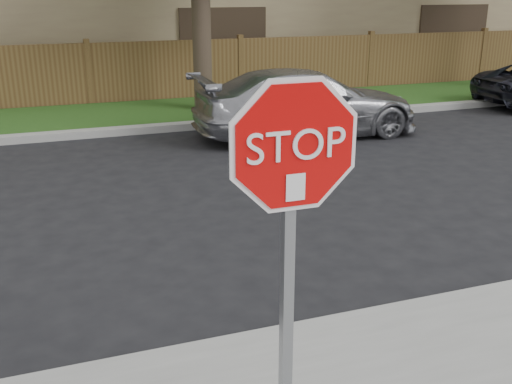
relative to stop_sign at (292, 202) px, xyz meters
name	(u,v)px	position (x,y,z in m)	size (l,w,h in m)	color
ground	(213,348)	(-0.07, 1.48, -1.83)	(90.00, 90.00, 0.00)	black
far_curb	(106,132)	(-0.07, 9.63, -1.75)	(70.00, 0.30, 0.15)	gray
grass_strip	(98,117)	(-0.07, 11.28, -1.77)	(70.00, 3.00, 0.12)	#1E4714
fence	(89,76)	(-0.07, 12.88, -1.03)	(70.00, 0.12, 1.60)	brown
stop_sign	(292,202)	(0.00, 0.00, 0.00)	(1.01, 0.13, 2.55)	gray
sedan_right	(307,103)	(3.84, 8.26, -1.15)	(1.89, 4.66, 1.35)	#A8A8AF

